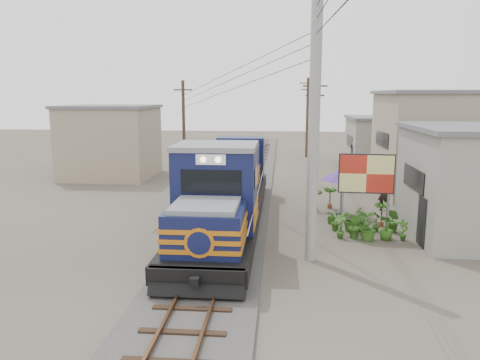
# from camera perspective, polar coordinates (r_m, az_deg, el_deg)

# --- Properties ---
(ground) EXTENTS (120.00, 120.00, 0.00)m
(ground) POSITION_cam_1_polar(r_m,az_deg,el_deg) (18.19, -2.75, -8.78)
(ground) COLOR #473F35
(ground) RESTS_ON ground
(ballast) EXTENTS (3.60, 70.00, 0.16)m
(ballast) POSITION_cam_1_polar(r_m,az_deg,el_deg) (27.75, 0.03, -1.85)
(ballast) COLOR #595651
(ballast) RESTS_ON ground
(track) EXTENTS (1.15, 70.00, 0.12)m
(track) POSITION_cam_1_polar(r_m,az_deg,el_deg) (27.72, 0.03, -1.49)
(track) COLOR #51331E
(track) RESTS_ON ground
(locomotive) EXTENTS (3.01, 16.37, 4.06)m
(locomotive) POSITION_cam_1_polar(r_m,az_deg,el_deg) (21.18, -1.48, -1.06)
(locomotive) COLOR black
(locomotive) RESTS_ON ground
(utility_pole_main) EXTENTS (0.40, 0.40, 10.00)m
(utility_pole_main) POSITION_cam_1_polar(r_m,az_deg,el_deg) (16.58, 9.02, 6.91)
(utility_pole_main) COLOR #9E9B93
(utility_pole_main) RESTS_ON ground
(wooden_pole_mid) EXTENTS (1.60, 0.24, 7.00)m
(wooden_pole_mid) POSITION_cam_1_polar(r_m,az_deg,el_deg) (31.17, 9.00, 6.06)
(wooden_pole_mid) COLOR #4C3826
(wooden_pole_mid) RESTS_ON ground
(wooden_pole_far) EXTENTS (1.60, 0.24, 7.50)m
(wooden_pole_far) POSITION_cam_1_polar(r_m,az_deg,el_deg) (45.13, 8.20, 7.72)
(wooden_pole_far) COLOR #4C3826
(wooden_pole_far) RESTS_ON ground
(wooden_pole_left) EXTENTS (1.60, 0.24, 7.00)m
(wooden_pole_left) POSITION_cam_1_polar(r_m,az_deg,el_deg) (35.86, -6.88, 6.67)
(wooden_pole_left) COLOR #4C3826
(wooden_pole_left) RESTS_ON ground
(power_lines) EXTENTS (9.65, 19.00, 3.30)m
(power_lines) POSITION_cam_1_polar(r_m,az_deg,el_deg) (25.68, -0.59, 13.96)
(power_lines) COLOR black
(power_lines) RESTS_ON ground
(shophouse_mid) EXTENTS (8.40, 7.35, 6.20)m
(shophouse_mid) POSITION_cam_1_polar(r_m,az_deg,el_deg) (30.87, 24.24, 4.17)
(shophouse_mid) COLOR gray
(shophouse_mid) RESTS_ON ground
(shophouse_back) EXTENTS (6.30, 6.30, 4.20)m
(shophouse_back) POSITION_cam_1_polar(r_m,az_deg,el_deg) (40.15, 17.48, 4.41)
(shophouse_back) COLOR gray
(shophouse_back) RESTS_ON ground
(shophouse_left) EXTENTS (6.30, 6.30, 5.20)m
(shophouse_left) POSITION_cam_1_polar(r_m,az_deg,el_deg) (35.42, -15.48, 4.59)
(shophouse_left) COLOR gray
(shophouse_left) RESTS_ON ground
(billboard) EXTENTS (2.30, 0.30, 3.55)m
(billboard) POSITION_cam_1_polar(r_m,az_deg,el_deg) (20.21, 15.15, 0.49)
(billboard) COLOR #99999E
(billboard) RESTS_ON ground
(market_umbrella) EXTENTS (2.35, 2.35, 2.34)m
(market_umbrella) POSITION_cam_1_polar(r_m,az_deg,el_deg) (23.59, 12.29, 0.62)
(market_umbrella) COLOR black
(market_umbrella) RESTS_ON ground
(vendor) EXTENTS (0.65, 0.43, 1.77)m
(vendor) POSITION_cam_1_polar(r_m,az_deg,el_deg) (25.42, 17.16, -1.61)
(vendor) COLOR black
(vendor) RESTS_ON ground
(plant_nursery) EXTENTS (3.35, 3.43, 1.10)m
(plant_nursery) POSITION_cam_1_polar(r_m,az_deg,el_deg) (20.86, 14.66, -5.12)
(plant_nursery) COLOR #31641C
(plant_nursery) RESTS_ON ground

